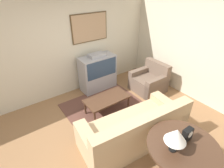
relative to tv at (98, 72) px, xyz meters
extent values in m
plane|color=#8E6642|center=(-0.71, -1.77, -0.54)|extent=(12.00, 12.00, 0.00)
cube|color=beige|center=(-0.71, 0.36, 0.81)|extent=(12.00, 0.06, 2.70)
cube|color=#4C381E|center=(0.00, 0.32, 1.25)|extent=(1.09, 0.03, 0.76)
cube|color=tan|center=(0.00, 0.30, 1.25)|extent=(1.04, 0.01, 0.71)
cube|color=beige|center=(1.92, -1.77, 0.81)|extent=(0.06, 12.00, 2.70)
cube|color=brown|center=(-0.38, -1.02, -0.53)|extent=(1.97, 1.85, 0.01)
cube|color=#9E9EA3|center=(0.00, 0.00, -0.30)|extent=(1.05, 0.50, 0.47)
cube|color=#9E9EA3|center=(0.00, 0.00, 0.22)|extent=(1.05, 0.50, 0.57)
cube|color=#2D425B|center=(0.00, -0.25, 0.22)|extent=(0.95, 0.01, 0.51)
cube|color=#9E9EA3|center=(0.00, 0.00, 0.55)|extent=(0.47, 0.27, 0.09)
cube|color=tan|center=(-0.50, -2.14, -0.32)|extent=(2.25, 1.15, 0.44)
cube|color=tan|center=(-0.54, -2.50, 0.13)|extent=(2.18, 0.43, 0.46)
cube|color=tan|center=(0.46, -2.23, -0.24)|extent=(0.33, 0.96, 0.60)
cube|color=tan|center=(-1.46, -2.04, -0.24)|extent=(0.33, 0.96, 0.60)
cube|color=#877154|center=(-0.04, -2.41, 0.07)|extent=(0.37, 0.15, 0.34)
cube|color=#877154|center=(-1.01, -2.32, 0.07)|extent=(0.37, 0.15, 0.34)
cube|color=brown|center=(1.14, -0.98, -0.32)|extent=(0.86, 0.88, 0.44)
cube|color=brown|center=(1.48, -0.99, 0.11)|extent=(0.19, 0.87, 0.41)
cube|color=brown|center=(1.15, -0.63, -0.25)|extent=(0.85, 0.17, 0.58)
cube|color=brown|center=(1.14, -1.34, -0.25)|extent=(0.85, 0.17, 0.58)
cube|color=#472D1E|center=(-0.41, -1.08, -0.14)|extent=(1.11, 0.56, 0.04)
cylinder|color=#472D1E|center=(-0.91, -1.31, -0.35)|extent=(0.04, 0.04, 0.37)
cylinder|color=#472D1E|center=(0.10, -1.31, -0.35)|extent=(0.04, 0.04, 0.37)
cylinder|color=#472D1E|center=(-0.91, -0.85, -0.35)|extent=(0.04, 0.04, 0.37)
cylinder|color=#472D1E|center=(0.10, -0.85, -0.35)|extent=(0.04, 0.04, 0.37)
cylinder|color=#472D1E|center=(-0.46, -3.19, 0.24)|extent=(1.08, 1.08, 0.04)
cube|color=#472D1E|center=(-0.46, -3.19, 0.18)|extent=(0.92, 0.43, 0.08)
cylinder|color=#472D1E|center=(-0.08, -3.13, -0.16)|extent=(0.05, 0.05, 0.75)
cylinder|color=black|center=(-0.66, -3.14, 0.27)|extent=(0.11, 0.11, 0.02)
cylinder|color=black|center=(-0.66, -3.14, 0.46)|extent=(0.02, 0.02, 0.34)
cone|color=silver|center=(-0.66, -3.14, 0.56)|extent=(0.31, 0.31, 0.21)
cube|color=black|center=(-0.34, -3.14, 0.37)|extent=(0.17, 0.09, 0.22)
cylinder|color=white|center=(-0.34, -3.19, 0.41)|extent=(0.11, 0.01, 0.11)
camera|label=1|loc=(-2.36, -3.99, 2.40)|focal=28.00mm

